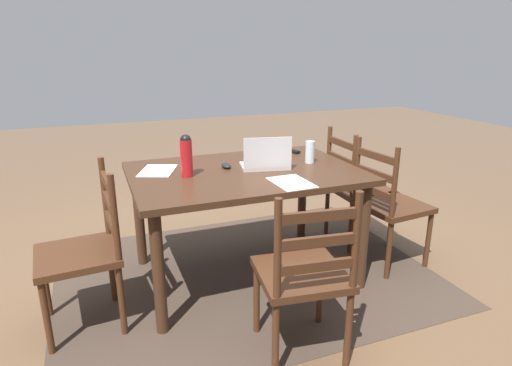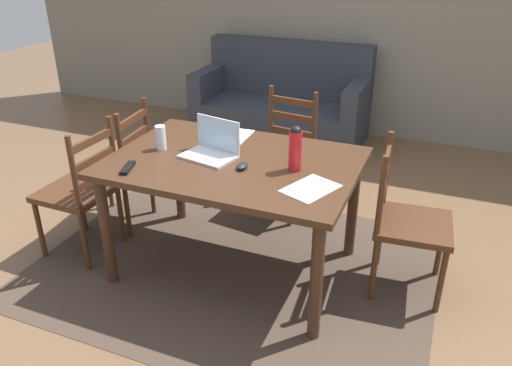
{
  "view_description": "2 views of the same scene",
  "coord_description": "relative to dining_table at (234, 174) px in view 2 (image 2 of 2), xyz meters",
  "views": [
    {
      "loc": [
        0.93,
        2.61,
        1.57
      ],
      "look_at": [
        -0.07,
        0.02,
        0.69
      ],
      "focal_mm": 30.34,
      "sensor_mm": 36.0,
      "label": 1
    },
    {
      "loc": [
        1.18,
        -2.53,
        2.0
      ],
      "look_at": [
        0.13,
        0.05,
        0.62
      ],
      "focal_mm": 35.29,
      "sensor_mm": 36.0,
      "label": 2
    }
  ],
  "objects": [
    {
      "name": "couch",
      "position": [
        -0.54,
        2.43,
        -0.33
      ],
      "size": [
        1.8,
        0.8,
        1.0
      ],
      "color": "#2D333D",
      "rests_on": "ground"
    },
    {
      "name": "chair_far_head",
      "position": [
        0.01,
        0.89,
        -0.22
      ],
      "size": [
        0.49,
        0.49,
        0.95
      ],
      "color": "#4C2B19",
      "rests_on": "ground"
    },
    {
      "name": "wall_back",
      "position": [
        0.0,
        2.91,
        0.66
      ],
      "size": [
        8.0,
        0.12,
        2.7
      ],
      "primitive_type": "cube",
      "color": "gray",
      "rests_on": "ground"
    },
    {
      "name": "computer_mouse",
      "position": [
        0.1,
        -0.1,
        0.11
      ],
      "size": [
        0.06,
        0.1,
        0.03
      ],
      "primitive_type": "ellipsoid",
      "rotation": [
        0.0,
        0.0,
        0.04
      ],
      "color": "black",
      "rests_on": "dining_table"
    },
    {
      "name": "dining_table",
      "position": [
        0.0,
        0.0,
        0.0
      ],
      "size": [
        1.5,
        1.04,
        0.78
      ],
      "color": "#422819",
      "rests_on": "ground"
    },
    {
      "name": "tv_remote",
      "position": [
        -0.51,
        -0.36,
        0.1
      ],
      "size": [
        0.09,
        0.18,
        0.02
      ],
      "primitive_type": "cube",
      "rotation": [
        0.0,
        0.0,
        0.3
      ],
      "color": "black",
      "rests_on": "dining_table"
    },
    {
      "name": "paper_stack_right",
      "position": [
        0.54,
        -0.2,
        0.1
      ],
      "size": [
        0.31,
        0.35,
        0.0
      ],
      "primitive_type": "cube",
      "rotation": [
        0.0,
        0.0,
        -0.39
      ],
      "color": "white",
      "rests_on": "dining_table"
    },
    {
      "name": "area_rug",
      "position": [
        0.0,
        0.0,
        -0.68
      ],
      "size": [
        2.57,
        1.94,
        0.01
      ],
      "primitive_type": "cube",
      "color": "#47382D",
      "rests_on": "ground"
    },
    {
      "name": "drinking_glass",
      "position": [
        -0.49,
        -0.02,
        0.17
      ],
      "size": [
        0.07,
        0.07,
        0.16
      ],
      "primitive_type": "cylinder",
      "color": "silver",
      "rests_on": "dining_table"
    },
    {
      "name": "paper_stack_left",
      "position": [
        -0.17,
        0.36,
        0.1
      ],
      "size": [
        0.22,
        0.3,
        0.0
      ],
      "primitive_type": "cube",
      "rotation": [
        0.0,
        0.0,
        0.04
      ],
      "color": "white",
      "rests_on": "dining_table"
    },
    {
      "name": "chair_left_near",
      "position": [
        -1.04,
        -0.21,
        -0.22
      ],
      "size": [
        0.45,
        0.45,
        0.95
      ],
      "color": "#4C2B19",
      "rests_on": "ground"
    },
    {
      "name": "chair_right_far",
      "position": [
        1.04,
        0.2,
        -0.22
      ],
      "size": [
        0.47,
        0.47,
        0.95
      ],
      "color": "#4C2B19",
      "rests_on": "ground"
    },
    {
      "name": "ground_plane",
      "position": [
        0.0,
        0.0,
        -0.69
      ],
      "size": [
        14.0,
        14.0,
        0.0
      ],
      "primitive_type": "plane",
      "color": "brown"
    },
    {
      "name": "water_bottle",
      "position": [
        0.39,
        -0.0,
        0.23
      ],
      "size": [
        0.07,
        0.07,
        0.27
      ],
      "color": "red",
      "rests_on": "dining_table"
    },
    {
      "name": "chair_left_far",
      "position": [
        -1.04,
        0.21,
        -0.22
      ],
      "size": [
        0.48,
        0.48,
        0.95
      ],
      "color": "#4C2B19",
      "rests_on": "ground"
    },
    {
      "name": "laptop",
      "position": [
        -0.15,
        0.02,
        0.15
      ],
      "size": [
        0.36,
        0.28,
        0.23
      ],
      "color": "silver",
      "rests_on": "dining_table"
    }
  ]
}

